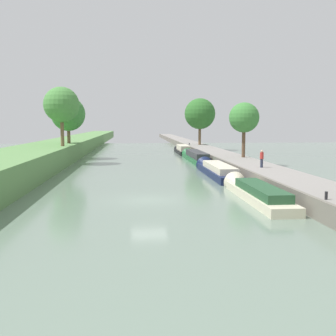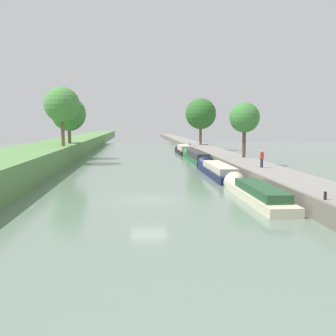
% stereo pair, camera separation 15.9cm
% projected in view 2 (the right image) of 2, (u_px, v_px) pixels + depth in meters
% --- Properties ---
extents(ground_plane, '(160.00, 160.00, 0.00)m').
position_uv_depth(ground_plane, '(148.00, 200.00, 27.46)').
color(ground_plane, slate).
extents(right_towpath, '(4.23, 260.00, 1.15)m').
position_uv_depth(right_towpath, '(305.00, 189.00, 28.31)').
color(right_towpath, gray).
rests_on(right_towpath, ground_plane).
extents(stone_quay, '(0.25, 260.00, 1.20)m').
position_uv_depth(stone_quay, '(275.00, 190.00, 28.12)').
color(stone_quay, '#6B665B').
rests_on(stone_quay, ground_plane).
extents(narrowboat_cream, '(1.99, 11.85, 1.89)m').
position_uv_depth(narrowboat_cream, '(254.00, 192.00, 27.95)').
color(narrowboat_cream, beige).
rests_on(narrowboat_cream, ground_plane).
extents(narrowboat_navy, '(2.15, 13.86, 2.05)m').
position_uv_depth(narrowboat_navy, '(216.00, 170.00, 40.80)').
color(narrowboat_navy, '#141E42').
rests_on(narrowboat_navy, ground_plane).
extents(narrowboat_green, '(2.05, 16.67, 2.11)m').
position_uv_depth(narrowboat_green, '(196.00, 157.00, 56.50)').
color(narrowboat_green, '#1E6033').
rests_on(narrowboat_green, ground_plane).
extents(narrowboat_black, '(2.07, 11.44, 2.19)m').
position_uv_depth(narrowboat_black, '(183.00, 150.00, 70.40)').
color(narrowboat_black, black).
rests_on(narrowboat_black, ground_plane).
extents(tree_rightbank_midnear, '(3.68, 3.68, 6.73)m').
position_uv_depth(tree_rightbank_midnear, '(244.00, 118.00, 48.05)').
color(tree_rightbank_midnear, brown).
rests_on(tree_rightbank_midnear, right_towpath).
extents(tree_rightbank_midfar, '(6.00, 6.00, 9.06)m').
position_uv_depth(tree_rightbank_midfar, '(201.00, 114.00, 76.55)').
color(tree_rightbank_midfar, brown).
rests_on(tree_rightbank_midfar, right_towpath).
extents(tree_leftbank_downstream, '(4.99, 4.99, 6.78)m').
position_uv_depth(tree_leftbank_downstream, '(69.00, 114.00, 57.60)').
color(tree_leftbank_downstream, brown).
rests_on(tree_leftbank_downstream, left_grassy_bank).
extents(tree_leftbank_upstream, '(4.51, 4.51, 7.54)m').
position_uv_depth(tree_leftbank_upstream, '(62.00, 105.00, 49.97)').
color(tree_leftbank_upstream, brown).
rests_on(tree_leftbank_upstream, left_grassy_bank).
extents(person_walking, '(0.34, 0.34, 1.66)m').
position_uv_depth(person_walking, '(262.00, 158.00, 37.19)').
color(person_walking, '#282D42').
rests_on(person_walking, right_towpath).
extents(mooring_bollard_near, '(0.16, 0.16, 0.45)m').
position_uv_depth(mooring_bollard_near, '(325.00, 196.00, 21.48)').
color(mooring_bollard_near, black).
rests_on(mooring_bollard_near, right_towpath).
extents(mooring_bollard_far, '(0.16, 0.16, 0.45)m').
position_uv_depth(mooring_bollard_far, '(190.00, 144.00, 75.19)').
color(mooring_bollard_far, black).
rests_on(mooring_bollard_far, right_towpath).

